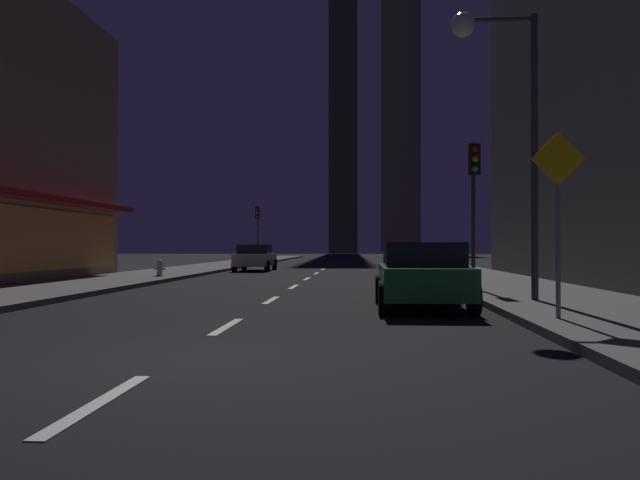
% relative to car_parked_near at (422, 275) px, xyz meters
% --- Properties ---
extents(ground_plane, '(78.00, 136.00, 0.10)m').
position_rel_car_parked_near_xyz_m(ground_plane, '(-3.60, 25.41, -0.79)').
color(ground_plane, black).
extents(sidewalk_right, '(4.00, 76.00, 0.15)m').
position_rel_car_parked_near_xyz_m(sidewalk_right, '(3.40, 25.41, -0.67)').
color(sidewalk_right, '#605E59').
rests_on(sidewalk_right, ground).
extents(sidewalk_left, '(4.00, 76.00, 0.15)m').
position_rel_car_parked_near_xyz_m(sidewalk_left, '(-10.60, 25.41, -0.67)').
color(sidewalk_left, '#605E59').
rests_on(sidewalk_left, ground).
extents(lane_marking_center, '(0.16, 33.40, 0.01)m').
position_rel_car_parked_near_xyz_m(lane_marking_center, '(-3.60, 7.01, -0.73)').
color(lane_marking_center, silver).
rests_on(lane_marking_center, ground).
extents(skyscraper_distant_tall, '(5.28, 6.76, 77.65)m').
position_rel_car_parked_near_xyz_m(skyscraper_distant_tall, '(-4.84, 105.48, 38.08)').
color(skyscraper_distant_tall, '#454234').
rests_on(skyscraper_distant_tall, ground).
extents(skyscraper_distant_mid, '(8.73, 5.99, 69.26)m').
position_rel_car_parked_near_xyz_m(skyscraper_distant_mid, '(7.28, 129.46, 33.89)').
color(skyscraper_distant_mid, '#65604B').
rests_on(skyscraper_distant_mid, ground).
extents(car_parked_near, '(1.98, 4.24, 1.45)m').
position_rel_car_parked_near_xyz_m(car_parked_near, '(0.00, 0.00, 0.00)').
color(car_parked_near, '#1E722D').
rests_on(car_parked_near, ground).
extents(car_parked_far, '(1.98, 4.24, 1.45)m').
position_rel_car_parked_near_xyz_m(car_parked_far, '(-7.20, 20.51, 0.00)').
color(car_parked_far, silver).
rests_on(car_parked_far, ground).
extents(fire_hydrant_far_left, '(0.42, 0.30, 0.65)m').
position_rel_car_parked_near_xyz_m(fire_hydrant_far_left, '(-9.50, 11.14, -0.29)').
color(fire_hydrant_far_left, '#B2B2B2').
rests_on(fire_hydrant_far_left, sidewalk_left).
extents(traffic_light_near_right, '(0.32, 0.48, 4.20)m').
position_rel_car_parked_near_xyz_m(traffic_light_near_right, '(1.90, 4.45, 2.45)').
color(traffic_light_near_right, '#2D2D2D').
rests_on(traffic_light_near_right, sidewalk_right).
extents(traffic_light_far_left, '(0.32, 0.48, 4.20)m').
position_rel_car_parked_near_xyz_m(traffic_light_far_left, '(-9.10, 32.70, 2.45)').
color(traffic_light_far_left, '#2D2D2D').
rests_on(traffic_light_far_left, sidewalk_left).
extents(street_lamp_right, '(1.96, 0.56, 6.58)m').
position_rel_car_parked_near_xyz_m(street_lamp_right, '(1.78, 0.67, 4.33)').
color(street_lamp_right, '#38383D').
rests_on(street_lamp_right, sidewalk_right).
extents(pedestrian_crossing_sign, '(0.91, 0.08, 3.15)m').
position_rel_car_parked_near_xyz_m(pedestrian_crossing_sign, '(2.00, -3.03, 1.28)').
color(pedestrian_crossing_sign, slate).
rests_on(pedestrian_crossing_sign, sidewalk_right).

